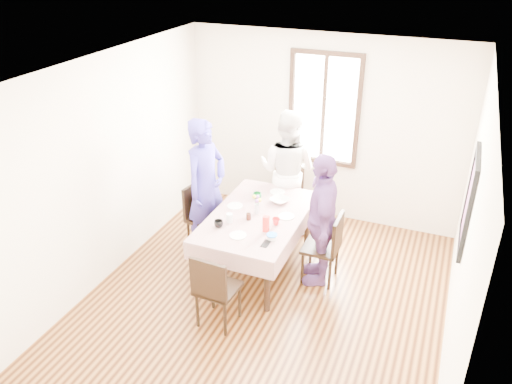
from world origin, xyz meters
TOP-DOWN VIEW (x-y plane):
  - ground at (0.00, 0.00)m, footprint 4.50×4.50m
  - back_wall at (0.00, 2.25)m, footprint 4.00×0.00m
  - right_wall at (2.00, 0.00)m, footprint 0.00×4.50m
  - window_frame at (0.00, 2.23)m, footprint 1.02×0.06m
  - window_pane at (0.00, 2.24)m, footprint 0.90×0.02m
  - art_poster at (1.98, 0.30)m, footprint 0.04×0.76m
  - dining_table at (-0.33, 0.57)m, footprint 0.97×1.65m
  - tablecloth at (-0.33, 0.57)m, footprint 1.09×1.77m
  - chair_left at (-1.14, 0.73)m, footprint 0.48×0.48m
  - chair_right at (0.48, 0.62)m, footprint 0.42×0.42m
  - chair_far at (-0.33, 1.70)m, footprint 0.48×0.48m
  - chair_near at (-0.33, -0.56)m, footprint 0.44×0.44m
  - person_left at (-1.12, 0.73)m, footprint 0.59×0.76m
  - person_far at (-0.33, 1.68)m, footprint 0.92×0.75m
  - person_right at (0.45, 0.62)m, footprint 0.67×1.06m
  - mug_black at (-0.65, 0.13)m, footprint 0.13×0.13m
  - mug_flag at (-0.04, 0.44)m, footprint 0.13×0.13m
  - mug_green at (-0.49, 0.96)m, footprint 0.13×0.13m
  - serving_bowl at (-0.19, 0.98)m, footprint 0.31×0.31m
  - juice_carton at (-0.10, 0.25)m, footprint 0.06×0.06m
  - butter_tub at (0.03, 0.11)m, footprint 0.11×0.11m
  - jam_jar at (-0.39, 0.42)m, footprint 0.06×0.06m
  - drinking_glass at (-0.58, 0.28)m, footprint 0.08×0.08m
  - smartphone at (-0.00, -0.00)m, footprint 0.08×0.15m
  - flower_vase at (-0.36, 0.61)m, footprint 0.06×0.06m
  - plate_left at (-0.68, 0.66)m, footprint 0.20×0.20m
  - plate_right at (0.01, 0.66)m, footprint 0.20×0.20m
  - plate_far at (-0.32, 1.23)m, footprint 0.20×0.20m
  - plate_near at (-0.36, 0.03)m, footprint 0.20×0.20m
  - butter_lid at (0.03, 0.11)m, footprint 0.12×0.12m
  - flower_bunch at (-0.36, 0.61)m, footprint 0.09×0.09m

SIDE VIEW (x-z plane):
  - ground at x=0.00m, z-range 0.00..0.00m
  - dining_table at x=-0.33m, z-range 0.00..0.75m
  - chair_left at x=-1.14m, z-range 0.00..0.91m
  - chair_right at x=0.48m, z-range 0.00..0.91m
  - chair_far at x=-0.33m, z-range 0.00..0.91m
  - chair_near at x=-0.33m, z-range 0.00..0.91m
  - tablecloth at x=-0.33m, z-range 0.75..0.76m
  - smartphone at x=0.00m, z-range 0.76..0.77m
  - plate_left at x=-0.68m, z-range 0.76..0.77m
  - plate_right at x=0.01m, z-range 0.76..0.77m
  - plate_far at x=-0.32m, z-range 0.76..0.77m
  - plate_near at x=-0.36m, z-range 0.76..0.77m
  - butter_tub at x=0.03m, z-range 0.76..0.81m
  - serving_bowl at x=-0.19m, z-range 0.76..0.82m
  - jam_jar at x=-0.39m, z-range 0.76..0.84m
  - mug_black at x=-0.65m, z-range 0.76..0.85m
  - mug_flag at x=-0.04m, z-range 0.76..0.85m
  - mug_green at x=-0.49m, z-range 0.76..0.85m
  - drinking_glass at x=-0.58m, z-range 0.76..0.87m
  - butter_lid at x=0.03m, z-range 0.81..0.83m
  - flower_vase at x=-0.36m, z-range 0.76..0.89m
  - person_right at x=0.45m, z-range 0.00..1.68m
  - juice_carton at x=-0.10m, z-range 0.76..0.96m
  - person_far at x=-0.33m, z-range 0.00..1.76m
  - person_left at x=-1.12m, z-range 0.00..1.84m
  - flower_bunch at x=-0.36m, z-range 0.89..0.99m
  - back_wall at x=0.00m, z-range -0.65..3.35m
  - right_wall at x=2.00m, z-range -0.90..3.60m
  - art_poster at x=1.98m, z-range 1.07..2.03m
  - window_frame at x=0.00m, z-range 0.84..2.46m
  - window_pane at x=0.00m, z-range 0.90..2.40m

